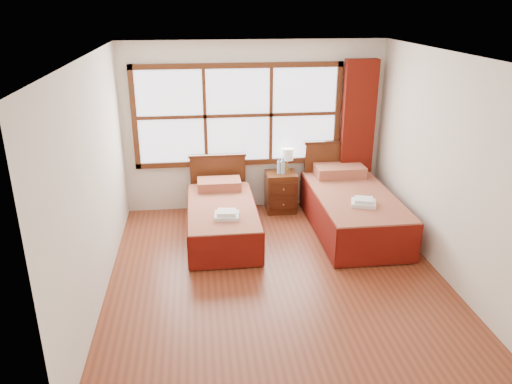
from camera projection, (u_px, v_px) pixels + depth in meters
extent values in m
plane|color=brown|center=(276.00, 276.00, 6.06)|extent=(4.50, 4.50, 0.00)
plane|color=white|center=(280.00, 56.00, 5.12)|extent=(4.50, 4.50, 0.00)
plane|color=silver|center=(254.00, 127.00, 7.67)|extent=(4.00, 0.00, 4.00)
plane|color=silver|center=(95.00, 182.00, 5.36)|extent=(0.00, 4.50, 4.50)
plane|color=silver|center=(447.00, 168.00, 5.82)|extent=(0.00, 4.50, 4.50)
cube|color=white|center=(238.00, 115.00, 7.54)|extent=(3.00, 0.02, 1.40)
cube|color=#4D2410|center=(239.00, 162.00, 7.79)|extent=(3.16, 0.06, 0.08)
cube|color=#4D2410|center=(238.00, 65.00, 7.26)|extent=(3.16, 0.06, 0.08)
cube|color=#4D2410|center=(134.00, 118.00, 7.35)|extent=(0.08, 0.06, 1.56)
cube|color=#4D2410|center=(337.00, 113.00, 7.70)|extent=(0.08, 0.06, 1.56)
cube|color=#4D2410|center=(205.00, 116.00, 7.47)|extent=(0.05, 0.05, 1.40)
cube|color=#4D2410|center=(271.00, 115.00, 7.58)|extent=(0.05, 0.05, 1.40)
cube|color=#4D2410|center=(238.00, 116.00, 7.53)|extent=(3.00, 0.05, 0.05)
cube|color=#611309|center=(357.00, 135.00, 7.77)|extent=(0.50, 0.16, 2.30)
cube|color=#3D1B0C|center=(222.00, 229.00, 6.99)|extent=(0.82, 1.64, 0.27)
cube|color=maroon|center=(222.00, 213.00, 6.90)|extent=(0.92, 1.82, 0.22)
cube|color=#68120A|center=(189.00, 223.00, 6.90)|extent=(0.03, 1.82, 0.45)
cube|color=#68120A|center=(255.00, 220.00, 7.00)|extent=(0.03, 1.82, 0.45)
cube|color=#68120A|center=(227.00, 252.00, 6.11)|extent=(0.92, 0.03, 0.45)
cube|color=maroon|center=(219.00, 184.00, 7.45)|extent=(0.64, 0.37, 0.14)
cube|color=#4D2410|center=(218.00, 183.00, 7.81)|extent=(0.85, 0.06, 0.89)
cube|color=#3D1B0C|center=(217.00, 156.00, 7.65)|extent=(0.89, 0.08, 0.04)
cube|color=#3D1B0C|center=(352.00, 221.00, 7.19)|extent=(0.96, 1.92, 0.31)
cube|color=maroon|center=(354.00, 202.00, 7.09)|extent=(1.07, 2.13, 0.26)
cube|color=#68120A|center=(316.00, 214.00, 7.09)|extent=(0.03, 2.13, 0.53)
cube|color=#68120A|center=(389.00, 211.00, 7.21)|extent=(0.03, 2.13, 0.53)
cube|color=#68120A|center=(379.00, 246.00, 6.17)|extent=(1.07, 0.03, 0.53)
cube|color=maroon|center=(340.00, 171.00, 7.73)|extent=(0.75, 0.44, 0.17)
cube|color=#4D2410|center=(335.00, 174.00, 8.00)|extent=(1.00, 0.06, 1.04)
cube|color=#3D1B0C|center=(337.00, 142.00, 7.81)|extent=(1.04, 0.08, 0.04)
cube|color=#4D2410|center=(281.00, 192.00, 7.84)|extent=(0.47, 0.42, 0.63)
cube|color=#3D1B0C|center=(283.00, 204.00, 7.68)|extent=(0.41, 0.02, 0.19)
cube|color=#3D1B0C|center=(283.00, 189.00, 7.59)|extent=(0.41, 0.02, 0.19)
sphere|color=olive|center=(283.00, 205.00, 7.67)|extent=(0.03, 0.03, 0.03)
sphere|color=olive|center=(284.00, 190.00, 7.57)|extent=(0.03, 0.03, 0.03)
cube|color=white|center=(227.00, 216.00, 6.48)|extent=(0.35, 0.31, 0.05)
cube|color=white|center=(227.00, 212.00, 6.46)|extent=(0.26, 0.23, 0.04)
cube|color=white|center=(363.00, 203.00, 6.65)|extent=(0.39, 0.36, 0.05)
cube|color=white|center=(364.00, 200.00, 6.63)|extent=(0.29, 0.27, 0.04)
cylinder|color=gold|center=(287.00, 170.00, 7.84)|extent=(0.11, 0.11, 0.02)
cylinder|color=gold|center=(287.00, 164.00, 7.81)|extent=(0.02, 0.02, 0.15)
cylinder|color=white|center=(287.00, 154.00, 7.74)|extent=(0.19, 0.19, 0.19)
cylinder|color=#A7C4D7|center=(279.00, 168.00, 7.66)|extent=(0.06, 0.06, 0.19)
cylinder|color=#1757AF|center=(279.00, 161.00, 7.62)|extent=(0.03, 0.03, 0.03)
cylinder|color=#A7C4D7|center=(283.00, 167.00, 7.64)|extent=(0.07, 0.07, 0.22)
cylinder|color=#1757AF|center=(283.00, 159.00, 7.60)|extent=(0.03, 0.03, 0.03)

